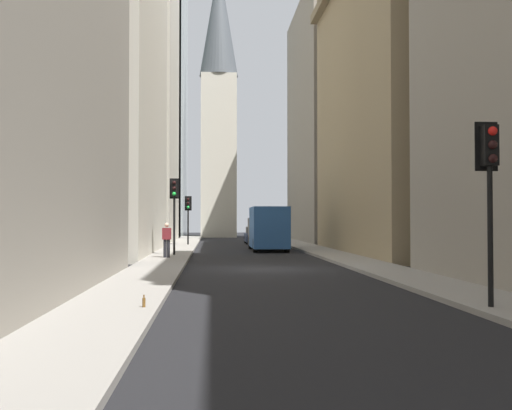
% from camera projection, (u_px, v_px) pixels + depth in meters
% --- Properties ---
extents(ground_plane, '(135.00, 135.00, 0.00)m').
position_uv_depth(ground_plane, '(266.00, 269.00, 24.47)').
color(ground_plane, black).
extents(sidewalk_right, '(90.00, 2.20, 0.14)m').
position_uv_depth(sidewalk_right, '(156.00, 268.00, 24.15)').
color(sidewalk_right, gray).
rests_on(sidewalk_right, ground_plane).
extents(sidewalk_left, '(90.00, 2.20, 0.14)m').
position_uv_depth(sidewalk_left, '(373.00, 267.00, 24.80)').
color(sidewalk_left, gray).
rests_on(sidewalk_left, ground_plane).
extents(building_left_midfar, '(18.39, 10.50, 20.48)m').
position_uv_depth(building_left_midfar, '(426.00, 83.00, 35.65)').
color(building_left_midfar, '#9E8966').
rests_on(building_left_midfar, ground_plane).
extents(building_left_far, '(16.42, 10.00, 21.81)m').
position_uv_depth(building_left_far, '(353.00, 123.00, 54.41)').
color(building_left_far, gray).
rests_on(building_left_far, ground_plane).
extents(building_right_far, '(16.60, 10.50, 32.42)m').
position_uv_depth(building_right_far, '(122.00, 65.00, 54.50)').
color(building_right_far, beige).
rests_on(building_right_far, ground_plane).
extents(building_right_midfar, '(16.62, 10.50, 28.69)m').
position_uv_depth(building_right_midfar, '(72.00, 12.00, 35.22)').
color(building_right_midfar, beige).
rests_on(building_right_midfar, ground_plane).
extents(church_spire, '(4.44, 4.44, 31.97)m').
position_uv_depth(church_spire, '(219.00, 92.00, 68.43)').
color(church_spire, beige).
rests_on(church_spire, ground_plane).
extents(delivery_truck, '(6.46, 2.25, 2.84)m').
position_uv_depth(delivery_truck, '(268.00, 228.00, 39.04)').
color(delivery_truck, '#285699').
rests_on(delivery_truck, ground_plane).
extents(sedan_navy, '(4.30, 1.78, 1.42)m').
position_uv_depth(sedan_navy, '(256.00, 236.00, 49.59)').
color(sedan_navy, navy).
rests_on(sedan_navy, ground_plane).
extents(traffic_light_foreground, '(0.43, 0.52, 4.09)m').
position_uv_depth(traffic_light_foreground, '(490.00, 170.00, 13.04)').
color(traffic_light_foreground, black).
rests_on(traffic_light_foreground, sidewalk_left).
extents(traffic_light_midblock, '(0.43, 0.52, 4.14)m').
position_uv_depth(traffic_light_midblock, '(174.00, 198.00, 31.98)').
color(traffic_light_midblock, black).
rests_on(traffic_light_midblock, sidewalk_right).
extents(traffic_light_far_junction, '(0.43, 0.52, 3.68)m').
position_uv_depth(traffic_light_far_junction, '(188.00, 209.00, 45.07)').
color(traffic_light_far_junction, black).
rests_on(traffic_light_far_junction, sidewalk_right).
extents(pedestrian, '(0.26, 0.44, 1.74)m').
position_uv_depth(pedestrian, '(167.00, 238.00, 29.72)').
color(pedestrian, black).
rests_on(pedestrian, sidewalk_right).
extents(discarded_bottle, '(0.07, 0.07, 0.27)m').
position_uv_depth(discarded_bottle, '(144.00, 302.00, 12.92)').
color(discarded_bottle, brown).
rests_on(discarded_bottle, sidewalk_right).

